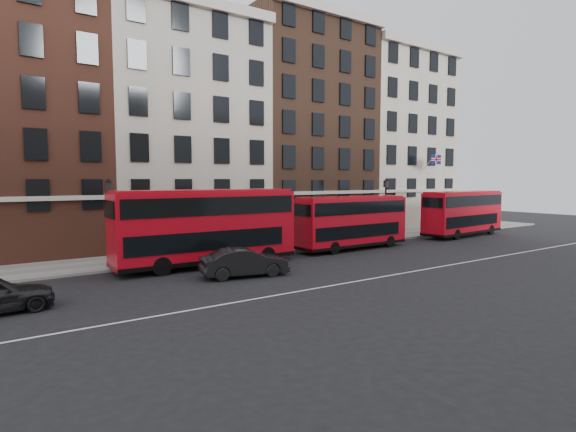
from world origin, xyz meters
TOP-DOWN VIEW (x-y plane):
  - ground at (0.00, 0.00)m, footprint 120.00×120.00m
  - pavement at (0.00, 10.50)m, footprint 80.00×5.00m
  - kerb at (0.00, 8.00)m, footprint 80.00×0.30m
  - road_centre_line at (0.00, -2.00)m, footprint 70.00×0.12m
  - building_terrace at (-0.31, 17.88)m, footprint 64.00×11.95m
  - bus_b at (-2.77, 6.37)m, footprint 11.43×2.96m
  - bus_c at (9.40, 6.37)m, footprint 9.84×2.62m
  - bus_d at (23.62, 6.37)m, footprint 10.36×3.22m
  - car_front at (-2.23, 2.43)m, footprint 5.11×2.64m
  - lamp_post_left at (-7.90, 8.73)m, footprint 0.44×0.44m
  - lamp_post_right at (15.21, 8.36)m, footprint 0.44×0.44m
  - traffic_light at (25.34, 8.10)m, footprint 0.25×0.45m
  - iron_railings at (0.00, 12.70)m, footprint 6.60×0.06m

SIDE VIEW (x-z plane):
  - ground at x=0.00m, z-range 0.00..0.00m
  - road_centre_line at x=0.00m, z-range 0.00..0.01m
  - pavement at x=0.00m, z-range 0.00..0.15m
  - kerb at x=0.00m, z-range 0.00..0.16m
  - iron_railings at x=0.00m, z-range 0.15..1.15m
  - car_front at x=-2.23m, z-range 0.00..1.60m
  - bus_c at x=9.40m, z-range 0.15..4.26m
  - bus_d at x=23.62m, z-range 0.16..4.44m
  - traffic_light at x=25.34m, z-range 0.81..4.08m
  - bus_b at x=-2.77m, z-range 0.17..4.95m
  - lamp_post_left at x=-7.90m, z-range 0.42..5.74m
  - lamp_post_right at x=15.21m, z-range 0.42..5.74m
  - building_terrace at x=-0.31m, z-range -0.76..21.24m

